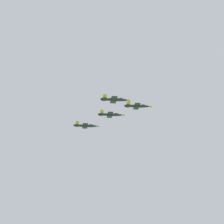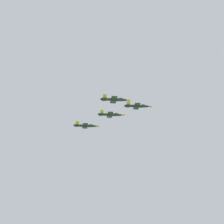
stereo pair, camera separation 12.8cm
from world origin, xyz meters
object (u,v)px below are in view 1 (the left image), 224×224
Objects in this scene: jet_right_wingman at (115,100)px; jet_left_outer at (86,126)px; jet_lead at (138,106)px; jet_left_wingman at (111,115)px.

jet_left_outer is (26.42, -26.40, -2.41)m from jet_right_wingman.
jet_lead is at bearing -41.25° from jet_left_outer.
jet_right_wingman is (7.85, 16.08, -1.59)m from jet_lead.
jet_left_wingman is 0.99× the size of jet_right_wingman.
jet_right_wingman is at bearing -69.47° from jet_left_outer.
jet_left_outer is at bearing 140.04° from jet_left_wingman.
jet_lead reaches higher than jet_left_wingman.
jet_left_wingman is 1.02× the size of jet_left_outer.
jet_lead is 0.99× the size of jet_right_wingman.
jet_lead is 1.02× the size of jet_left_outer.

